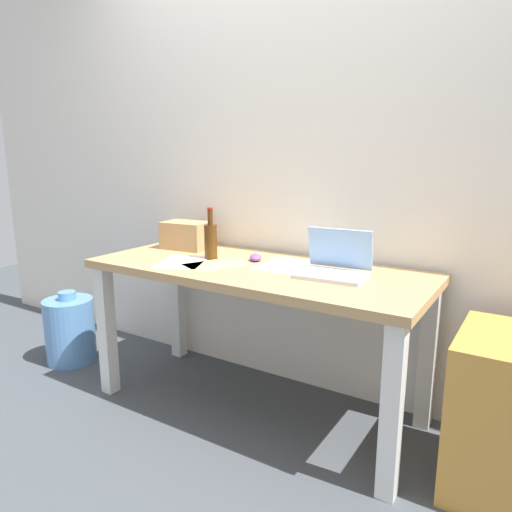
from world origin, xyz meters
TOP-DOWN VIEW (x-y plane):
  - ground_plane at (0.00, 0.00)m, footprint 8.00×8.00m
  - back_wall at (0.00, 0.40)m, footprint 5.20×0.08m
  - desk at (0.00, 0.00)m, footprint 1.63×0.68m
  - laptop_right at (0.38, 0.03)m, footprint 0.31×0.26m
  - beer_bottle at (-0.28, 0.02)m, footprint 0.07×0.07m
  - computer_mouse at (-0.07, 0.10)m, footprint 0.10×0.12m
  - cardboard_box at (-0.56, 0.15)m, footprint 0.27×0.19m
  - paper_yellow_folder at (-0.17, -0.08)m, footprint 0.32×0.36m
  - paper_sheet_near_back at (0.11, 0.09)m, footprint 0.21×0.30m
  - paper_sheet_front_left at (-0.35, -0.12)m, footprint 0.31×0.35m
  - water_cooler_jug at (-1.26, -0.14)m, footprint 0.29×0.29m
  - filing_cabinet at (1.12, 0.00)m, footprint 0.40×0.48m

SIDE VIEW (x-z plane):
  - ground_plane at x=0.00m, z-range 0.00..0.00m
  - water_cooler_jug at x=-1.26m, z-range -0.02..0.42m
  - filing_cabinet at x=1.12m, z-range 0.00..0.61m
  - desk at x=0.00m, z-range 0.26..0.99m
  - paper_yellow_folder at x=-0.17m, z-range 0.73..0.74m
  - paper_sheet_near_back at x=0.11m, z-range 0.73..0.74m
  - paper_sheet_front_left at x=-0.35m, z-range 0.73..0.74m
  - computer_mouse at x=-0.07m, z-range 0.73..0.77m
  - laptop_right at x=0.38m, z-range 0.68..0.88m
  - cardboard_box at x=-0.56m, z-range 0.73..0.89m
  - beer_bottle at x=-0.28m, z-range 0.70..0.96m
  - back_wall at x=0.00m, z-range 0.00..2.60m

